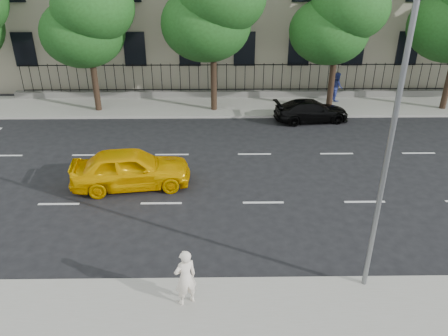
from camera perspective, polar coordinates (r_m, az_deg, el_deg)
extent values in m
plane|color=black|center=(15.17, 6.04, -9.44)|extent=(120.00, 120.00, 0.00)
cube|color=gray|center=(12.16, 8.22, -20.35)|extent=(60.00, 4.00, 0.15)
cube|color=gray|center=(27.65, 2.90, 8.10)|extent=(60.00, 4.00, 0.15)
cube|color=slate|center=(29.18, 2.71, 9.69)|extent=(30.00, 0.50, 0.40)
cube|color=black|center=(29.10, 2.72, 10.25)|extent=(28.80, 0.05, 0.05)
cube|color=black|center=(28.68, 2.79, 13.32)|extent=(28.80, 0.05, 0.05)
cylinder|color=slate|center=(11.73, 20.49, 0.93)|extent=(0.14, 0.14, 8.00)
cylinder|color=#382619|center=(27.35, -16.42, 10.27)|extent=(0.36, 0.36, 2.97)
ellipsoid|color=#1E4A18|center=(27.10, -17.95, 16.45)|extent=(4.75, 4.75, 3.90)
ellipsoid|color=#1E4A18|center=(26.19, -16.70, 19.35)|extent=(4.50, 4.50, 3.70)
cylinder|color=#382619|center=(26.32, -1.34, 11.12)|extent=(0.36, 0.36, 3.32)
ellipsoid|color=#1E4A18|center=(25.93, -2.35, 18.29)|extent=(5.13, 5.13, 4.21)
cylinder|color=#382619|center=(27.20, 13.83, 10.61)|extent=(0.36, 0.36, 3.08)
ellipsoid|color=#1E4A18|center=(26.75, 13.54, 16.95)|extent=(4.56, 4.56, 3.74)
ellipsoid|color=#1E4A18|center=(26.32, 16.13, 19.43)|extent=(4.32, 4.32, 3.55)
cylinder|color=#382619|center=(29.70, 27.24, 9.92)|extent=(0.36, 0.36, 3.22)
imported|color=#F1AF00|center=(18.36, -12.06, -0.04)|extent=(5.07, 2.58, 1.65)
imported|color=black|center=(25.62, 11.34, 7.35)|extent=(4.44, 2.26, 1.23)
imported|color=white|center=(12.13, -5.07, -14.07)|extent=(0.76, 0.67, 1.74)
imported|color=#313D91|center=(29.11, 14.51, 10.27)|extent=(0.75, 0.93, 1.80)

